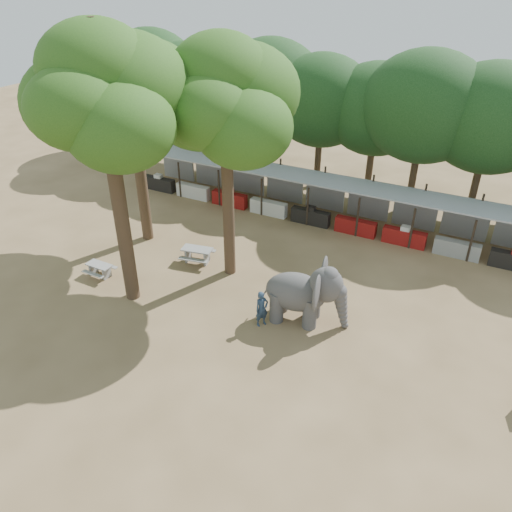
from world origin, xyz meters
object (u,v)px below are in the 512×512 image
at_px(yard_tree_back, 224,101).
at_px(picnic_table_far, 197,253).
at_px(yard_tree_left, 130,90).
at_px(elephant, 306,293).
at_px(handler, 262,309).
at_px(yard_tree_center, 104,97).
at_px(picnic_table_near, 100,268).

xyz_separation_m(yard_tree_back, picnic_table_far, (-1.88, -0.13, -8.02)).
distance_m(yard_tree_left, elephant, 13.31).
distance_m(handler, picnic_table_far, 6.24).
distance_m(yard_tree_center, picnic_table_far, 9.58).
bearing_deg(yard_tree_left, yard_tree_back, -9.46).
bearing_deg(yard_tree_back, handler, -43.26).
xyz_separation_m(yard_tree_left, yard_tree_back, (6.00, -1.00, 0.34)).
distance_m(yard_tree_back, picnic_table_near, 10.40).
xyz_separation_m(yard_tree_center, picnic_table_near, (-2.48, 0.48, -8.77)).
relative_size(elephant, handler, 2.30).
relative_size(elephant, picnic_table_far, 2.12).
relative_size(yard_tree_left, yard_tree_center, 0.92).
height_order(yard_tree_back, picnic_table_far, yard_tree_back).
relative_size(handler, picnic_table_far, 0.92).
height_order(handler, picnic_table_far, handler).
bearing_deg(picnic_table_near, picnic_table_far, 44.34).
distance_m(yard_tree_left, yard_tree_back, 6.09).
height_order(yard_tree_left, picnic_table_far, yard_tree_left).
bearing_deg(picnic_table_far, yard_tree_left, 153.84).
relative_size(yard_tree_back, picnic_table_far, 6.23).
bearing_deg(yard_tree_center, picnic_table_far, 73.80).
bearing_deg(yard_tree_left, handler, -24.31).
relative_size(yard_tree_left, picnic_table_near, 8.15).
bearing_deg(picnic_table_far, picnic_table_near, -147.62).
xyz_separation_m(handler, picnic_table_far, (-5.37, 3.16, -0.32)).
xyz_separation_m(yard_tree_left, picnic_table_near, (0.52, -4.52, -7.77)).
distance_m(yard_tree_back, elephant, 8.96).
height_order(yard_tree_left, picnic_table_near, yard_tree_left).
bearing_deg(elephant, handler, -152.50).
relative_size(elephant, picnic_table_near, 2.85).
distance_m(handler, picnic_table_near, 8.99).
distance_m(elephant, picnic_table_near, 10.66).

